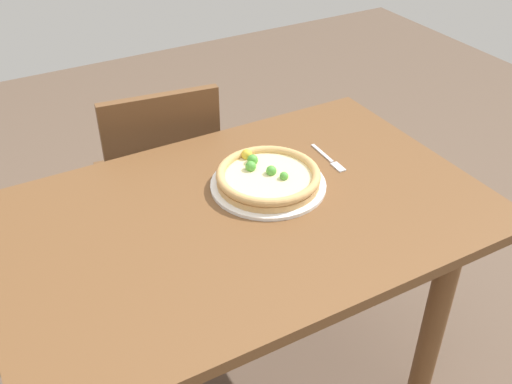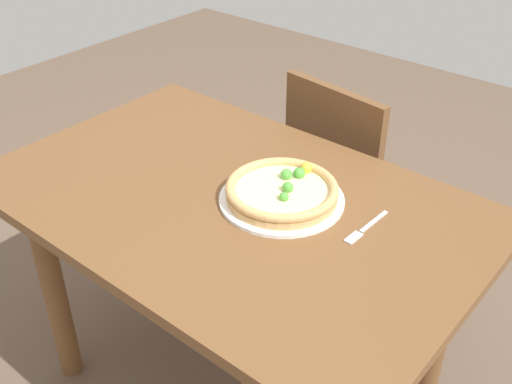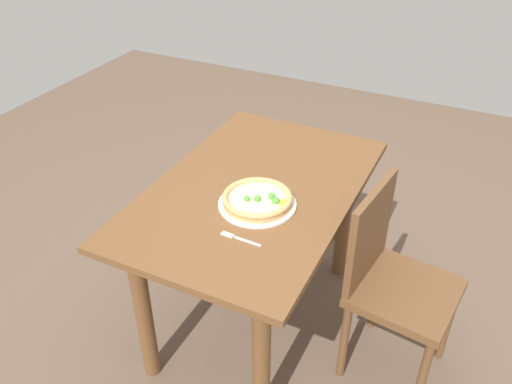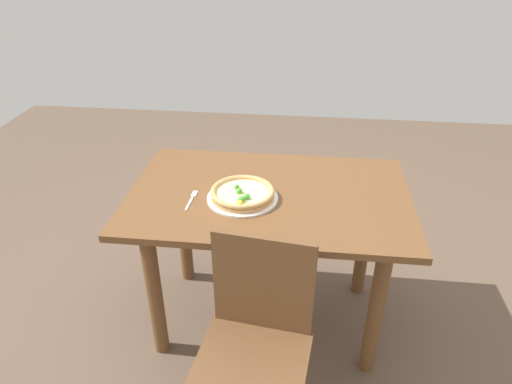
{
  "view_description": "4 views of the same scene",
  "coord_description": "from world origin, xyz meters",
  "px_view_note": "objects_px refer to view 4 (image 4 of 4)",
  "views": [
    {
      "loc": [
        0.56,
        1.07,
        1.68
      ],
      "look_at": [
        -0.06,
        -0.03,
        0.79
      ],
      "focal_mm": 41.39,
      "sensor_mm": 36.0,
      "label": 1
    },
    {
      "loc": [
        -0.88,
        0.96,
        1.64
      ],
      "look_at": [
        -0.06,
        -0.03,
        0.79
      ],
      "focal_mm": 43.09,
      "sensor_mm": 36.0,
      "label": 2
    },
    {
      "loc": [
        -1.68,
        -0.82,
        2.0
      ],
      "look_at": [
        -0.06,
        -0.03,
        0.79
      ],
      "focal_mm": 37.11,
      "sensor_mm": 36.0,
      "label": 3
    },
    {
      "loc": [
        0.14,
        -1.78,
        1.82
      ],
      "look_at": [
        -0.06,
        -0.03,
        0.79
      ],
      "focal_mm": 32.05,
      "sensor_mm": 36.0,
      "label": 4
    }
  ],
  "objects_px": {
    "pizza": "(242,193)",
    "fork": "(192,199)",
    "dining_table": "(269,218)",
    "chair_near": "(256,343)",
    "plate": "(243,198)"
  },
  "relations": [
    {
      "from": "dining_table",
      "to": "fork",
      "type": "xyz_separation_m",
      "value": [
        -0.34,
        -0.09,
        0.14
      ]
    },
    {
      "from": "pizza",
      "to": "dining_table",
      "type": "bearing_deg",
      "value": 31.09
    },
    {
      "from": "chair_near",
      "to": "pizza",
      "type": "distance_m",
      "value": 0.64
    },
    {
      "from": "chair_near",
      "to": "fork",
      "type": "bearing_deg",
      "value": -49.51
    },
    {
      "from": "chair_near",
      "to": "plate",
      "type": "relative_size",
      "value": 2.83
    },
    {
      "from": "plate",
      "to": "fork",
      "type": "distance_m",
      "value": 0.22
    },
    {
      "from": "dining_table",
      "to": "fork",
      "type": "relative_size",
      "value": 7.67
    },
    {
      "from": "dining_table",
      "to": "chair_near",
      "type": "height_order",
      "value": "chair_near"
    },
    {
      "from": "dining_table",
      "to": "pizza",
      "type": "distance_m",
      "value": 0.21
    },
    {
      "from": "dining_table",
      "to": "chair_near",
      "type": "xyz_separation_m",
      "value": [
        0.01,
        -0.62,
        -0.14
      ]
    },
    {
      "from": "chair_near",
      "to": "fork",
      "type": "height_order",
      "value": "chair_near"
    },
    {
      "from": "pizza",
      "to": "fork",
      "type": "relative_size",
      "value": 1.71
    },
    {
      "from": "pizza",
      "to": "fork",
      "type": "xyz_separation_m",
      "value": [
        -0.22,
        -0.02,
        -0.03
      ]
    },
    {
      "from": "plate",
      "to": "pizza",
      "type": "xyz_separation_m",
      "value": [
        0.0,
        -0.0,
        0.03
      ]
    },
    {
      "from": "dining_table",
      "to": "chair_near",
      "type": "distance_m",
      "value": 0.64
    }
  ]
}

